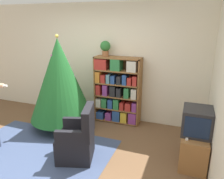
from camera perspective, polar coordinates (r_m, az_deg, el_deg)
ground_plane at (r=3.84m, az=-13.94°, el=-18.10°), size 14.00×14.00×0.00m
wall_back at (r=5.05m, az=-1.86°, el=7.12°), size 8.00×0.10×2.60m
area_rug at (r=4.18m, az=-19.61°, el=-15.39°), size 2.60×1.84×0.01m
bookshelf at (r=4.83m, az=1.45°, el=-0.47°), size 1.02×0.33×1.48m
tv_stand at (r=3.86m, az=20.54°, el=-14.00°), size 0.40×0.78×0.52m
television at (r=3.64m, az=21.31°, el=-7.70°), size 0.43×0.49×0.41m
game_remote at (r=3.52m, az=18.96°, el=-11.91°), size 0.04×0.12×0.02m
christmas_tree at (r=4.60m, az=-13.44°, el=2.51°), size 1.31×1.31×1.96m
armchair at (r=3.73m, az=-8.92°, el=-13.04°), size 0.71×0.70×0.92m
potted_plant at (r=4.73m, az=-1.75°, el=10.94°), size 0.22×0.22×0.33m
book_pile_near_tree at (r=4.46m, az=-8.79°, el=-11.72°), size 0.22×0.18×0.10m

